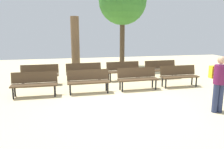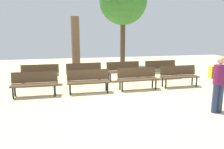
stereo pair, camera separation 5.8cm
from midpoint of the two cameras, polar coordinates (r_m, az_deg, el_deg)
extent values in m
plane|color=beige|center=(7.34, 3.16, -7.42)|extent=(24.00, 24.00, 0.00)
cube|color=#4C3823|center=(8.40, -19.53, -2.58)|extent=(1.60, 0.46, 0.05)
cube|color=#4C3823|center=(8.54, -19.49, -0.66)|extent=(1.60, 0.14, 0.40)
cylinder|color=black|center=(8.42, -24.30, -4.51)|extent=(0.06, 0.06, 0.40)
cylinder|color=black|center=(8.24, -14.72, -4.19)|extent=(0.06, 0.06, 0.40)
cylinder|color=black|center=(8.72, -23.88, -3.94)|extent=(0.06, 0.06, 0.40)
cylinder|color=black|center=(8.55, -14.64, -3.62)|extent=(0.06, 0.06, 0.40)
cube|color=#4C3823|center=(8.41, -6.20, -1.95)|extent=(1.60, 0.45, 0.05)
cube|color=#4C3823|center=(8.55, -6.38, -0.05)|extent=(1.60, 0.13, 0.40)
cylinder|color=black|center=(8.27, -10.88, -3.96)|extent=(0.06, 0.06, 0.40)
cylinder|color=black|center=(8.41, -1.29, -3.48)|extent=(0.06, 0.06, 0.40)
cylinder|color=black|center=(8.58, -10.94, -3.40)|extent=(0.06, 0.06, 0.40)
cylinder|color=black|center=(8.72, -1.70, -2.95)|extent=(0.06, 0.06, 0.40)
cube|color=#4C3823|center=(8.87, 6.54, -1.25)|extent=(1.62, 0.50, 0.05)
cube|color=#4C3823|center=(9.00, 6.13, 0.55)|extent=(1.60, 0.19, 0.40)
cylinder|color=black|center=(8.56, 2.49, -3.23)|extent=(0.06, 0.06, 0.40)
cylinder|color=black|center=(9.05, 11.02, -2.61)|extent=(0.06, 0.06, 0.40)
cylinder|color=black|center=(8.85, 1.89, -2.72)|extent=(0.06, 0.06, 0.40)
cylinder|color=black|center=(9.33, 10.19, -2.15)|extent=(0.06, 0.06, 0.40)
cube|color=#4C3823|center=(9.71, 16.84, -0.55)|extent=(1.61, 0.47, 0.05)
cube|color=#4C3823|center=(9.84, 16.35, 1.08)|extent=(1.60, 0.15, 0.40)
cylinder|color=black|center=(9.30, 13.49, -2.34)|extent=(0.06, 0.06, 0.40)
cylinder|color=black|center=(10.00, 20.70, -1.81)|extent=(0.06, 0.06, 0.40)
cylinder|color=black|center=(9.58, 12.65, -1.90)|extent=(0.06, 0.06, 0.40)
cylinder|color=black|center=(10.25, 19.72, -1.42)|extent=(0.06, 0.06, 0.40)
cube|color=#4C3823|center=(10.05, -18.26, -0.25)|extent=(1.60, 0.46, 0.05)
cube|color=#4C3823|center=(10.20, -18.25, 1.32)|extent=(1.60, 0.14, 0.40)
cylinder|color=black|center=(10.03, -22.25, -1.88)|extent=(0.06, 0.06, 0.40)
cylinder|color=black|center=(9.89, -14.23, -1.55)|extent=(0.06, 0.06, 0.40)
cylinder|color=black|center=(10.34, -21.96, -1.48)|extent=(0.06, 0.06, 0.40)
cylinder|color=black|center=(10.20, -14.19, -1.15)|extent=(0.06, 0.06, 0.40)
cube|color=#4C3823|center=(10.07, -7.30, 0.27)|extent=(1.62, 0.51, 0.05)
cube|color=#4C3823|center=(10.22, -7.48, 1.83)|extent=(1.60, 0.20, 0.40)
cylinder|color=black|center=(9.90, -11.17, -1.40)|extent=(0.06, 0.06, 0.40)
cylinder|color=black|center=(10.07, -3.20, -0.97)|extent=(0.06, 0.06, 0.40)
cylinder|color=black|center=(10.21, -11.28, -1.01)|extent=(0.06, 0.06, 0.40)
cylinder|color=black|center=(10.38, -3.55, -0.60)|extent=(0.06, 0.06, 0.40)
cube|color=#4C3823|center=(10.45, 2.94, 0.76)|extent=(1.62, 0.51, 0.05)
cube|color=#4C3823|center=(10.59, 2.63, 2.26)|extent=(1.60, 0.19, 0.40)
cylinder|color=black|center=(10.16, -0.58, -0.85)|extent=(0.06, 0.06, 0.40)
cylinder|color=black|center=(10.57, 6.81, -0.44)|extent=(0.06, 0.06, 0.40)
cylinder|color=black|center=(10.46, -1.00, -0.49)|extent=(0.06, 0.06, 0.40)
cylinder|color=black|center=(10.86, 6.20, -0.10)|extent=(0.06, 0.06, 0.40)
cube|color=#4C3823|center=(11.11, 12.52, 1.15)|extent=(1.62, 0.52, 0.05)
cube|color=#4C3823|center=(11.24, 12.11, 2.55)|extent=(1.60, 0.20, 0.40)
cylinder|color=black|center=(10.71, 9.52, -0.36)|extent=(0.06, 0.06, 0.40)
cylinder|color=black|center=(11.35, 15.98, 0.02)|extent=(0.06, 0.06, 0.40)
cylinder|color=black|center=(10.99, 8.84, -0.03)|extent=(0.06, 0.06, 0.40)
cylinder|color=black|center=(11.62, 15.18, 0.32)|extent=(0.06, 0.06, 0.40)
cylinder|color=brown|center=(11.58, -9.55, 7.09)|extent=(0.43, 0.43, 3.03)
cylinder|color=#4C3A28|center=(14.13, 2.52, 8.40)|extent=(0.30, 0.30, 3.22)
sphere|color=#387A2D|center=(14.21, 2.61, 18.47)|extent=(2.93, 2.93, 2.93)
cylinder|color=navy|center=(7.18, 25.88, -5.47)|extent=(0.16, 0.16, 0.85)
cylinder|color=navy|center=(7.09, 24.82, -5.58)|extent=(0.16, 0.16, 0.85)
cylinder|color=#601947|center=(6.98, 25.85, -0.01)|extent=(0.35, 0.35, 0.55)
sphere|color=tan|center=(6.91, 26.15, 3.36)|extent=(0.22, 0.22, 0.22)
cube|color=yellow|center=(7.18, 24.68, 0.61)|extent=(0.29, 0.19, 0.36)
camera|label=1|loc=(0.03, -90.18, -0.04)|focal=35.53mm
camera|label=2|loc=(0.03, 89.82, 0.04)|focal=35.53mm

